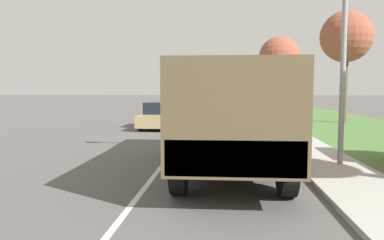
{
  "coord_description": "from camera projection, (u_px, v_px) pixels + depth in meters",
  "views": [
    {
      "loc": [
        1.62,
        4.02,
        2.1
      ],
      "look_at": [
        0.74,
        15.18,
        1.17
      ],
      "focal_mm": 35.0,
      "sensor_mm": 36.0,
      "label": 1
    }
  ],
  "objects": [
    {
      "name": "military_truck",
      "position": [
        230.0,
        110.0,
        9.63
      ],
      "size": [
        2.41,
        7.44,
        2.69
      ],
      "color": "#606647",
      "rests_on": "ground"
    },
    {
      "name": "tree_mid_right",
      "position": [
        346.0,
        37.0,
        22.8
      ],
      "size": [
        3.13,
        3.13,
        6.84
      ],
      "color": "brown",
      "rests_on": "grass_strip_right"
    },
    {
      "name": "ground_plane",
      "position": [
        205.0,
        111.0,
        36.04
      ],
      "size": [
        180.0,
        180.0,
        0.0
      ],
      "primitive_type": "plane",
      "color": "#565451"
    },
    {
      "name": "tree_far_right",
      "position": [
        280.0,
        57.0,
        38.69
      ],
      "size": [
        4.27,
        4.27,
        7.48
      ],
      "color": "brown",
      "rests_on": "grass_strip_right"
    },
    {
      "name": "sidewalk_right",
      "position": [
        252.0,
        110.0,
        35.68
      ],
      "size": [
        1.8,
        120.0,
        0.12
      ],
      "color": "#ADAAA3",
      "rests_on": "ground"
    },
    {
      "name": "car_nearest_ahead",
      "position": [
        161.0,
        116.0,
        20.39
      ],
      "size": [
        1.81,
        4.74,
        1.39
      ],
      "color": "tan",
      "rests_on": "ground"
    },
    {
      "name": "car_second_ahead",
      "position": [
        185.0,
        104.0,
        35.75
      ],
      "size": [
        1.79,
        3.96,
        1.42
      ],
      "color": "#B7BABF",
      "rests_on": "ground"
    },
    {
      "name": "lane_centre_stripe",
      "position": [
        205.0,
        111.0,
        36.04
      ],
      "size": [
        0.12,
        120.0,
        0.0
      ],
      "color": "silver",
      "rests_on": "ground"
    },
    {
      "name": "grass_strip_right",
      "position": [
        299.0,
        111.0,
        35.34
      ],
      "size": [
        7.0,
        120.0,
        0.02
      ],
      "color": "#4C7538",
      "rests_on": "ground"
    },
    {
      "name": "lamp_post",
      "position": [
        335.0,
        20.0,
        9.59
      ],
      "size": [
        1.69,
        0.24,
        6.19
      ],
      "color": "gray",
      "rests_on": "sidewalk_right"
    }
  ]
}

